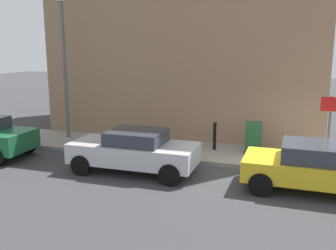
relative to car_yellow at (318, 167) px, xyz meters
name	(u,v)px	position (x,y,z in m)	size (l,w,h in m)	color
ground	(261,178)	(0.65, 1.53, -0.71)	(80.00, 80.00, 0.00)	#38383A
sidewalk	(112,144)	(2.56, 7.53, -0.63)	(2.58, 30.00, 0.15)	gray
corner_building	(196,24)	(7.58, 5.40, 4.28)	(7.56, 11.74, 9.98)	#937256
car_yellow	(318,167)	(0.00, 0.00, 0.00)	(1.92, 4.01, 1.35)	gold
car_silver	(134,150)	(-0.05, 5.41, 0.00)	(1.80, 3.99, 1.36)	#B7B7BC
utility_cabinet	(254,139)	(2.74, 2.00, -0.03)	(0.46, 0.61, 1.15)	#1E4C28
bollard_near_cabinet	(215,135)	(2.84, 3.42, 0.00)	(0.14, 0.14, 1.04)	black
street_sign	(330,121)	(1.74, -0.35, 0.95)	(0.08, 0.60, 2.30)	#59595B
lamppost	(64,62)	(2.87, 9.71, 2.59)	(0.20, 0.44, 5.72)	#59595B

